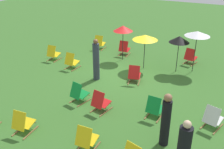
{
  "coord_description": "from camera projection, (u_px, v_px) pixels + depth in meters",
  "views": [
    {
      "loc": [
        -4.39,
        10.42,
        5.37
      ],
      "look_at": [
        0.0,
        1.2,
        0.5
      ],
      "focal_mm": 42.55,
      "sensor_mm": 36.0,
      "label": 1
    }
  ],
  "objects": [
    {
      "name": "ground_plane",
      "position": [
        123.0,
        74.0,
        12.51
      ],
      "size": [
        40.0,
        40.0,
        0.0
      ],
      "primitive_type": "plane",
      "color": "#386B28"
    },
    {
      "name": "deckchair_0",
      "position": [
        53.0,
        53.0,
        13.94
      ],
      "size": [
        0.49,
        0.77,
        0.83
      ],
      "rotation": [
        0.0,
        0.0,
        0.02
      ],
      "color": "olive",
      "rests_on": "ground"
    },
    {
      "name": "deckchair_2",
      "position": [
        190.0,
        57.0,
        13.49
      ],
      "size": [
        0.65,
        0.86,
        0.83
      ],
      "rotation": [
        0.0,
        0.0,
        -0.26
      ],
      "color": "olive",
      "rests_on": "ground"
    },
    {
      "name": "deckchair_3",
      "position": [
        155.0,
        108.0,
        9.19
      ],
      "size": [
        0.54,
        0.8,
        0.83
      ],
      "rotation": [
        0.0,
        0.0,
        -0.08
      ],
      "color": "olive",
      "rests_on": "ground"
    },
    {
      "name": "deckchair_4",
      "position": [
        72.0,
        61.0,
        12.95
      ],
      "size": [
        0.54,
        0.8,
        0.83
      ],
      "rotation": [
        0.0,
        0.0,
        -0.08
      ],
      "color": "olive",
      "rests_on": "ground"
    },
    {
      "name": "deckchair_5",
      "position": [
        124.0,
        49.0,
        14.6
      ],
      "size": [
        0.51,
        0.78,
        0.83
      ],
      "rotation": [
        0.0,
        0.0,
        0.04
      ],
      "color": "olive",
      "rests_on": "ground"
    },
    {
      "name": "deckchair_6",
      "position": [
        79.0,
        93.0,
        10.1
      ],
      "size": [
        0.64,
        0.85,
        0.83
      ],
      "rotation": [
        0.0,
        0.0,
        -0.24
      ],
      "color": "olive",
      "rests_on": "ground"
    },
    {
      "name": "deckchair_7",
      "position": [
        100.0,
        102.0,
        9.53
      ],
      "size": [
        0.62,
        0.84,
        0.83
      ],
      "rotation": [
        0.0,
        0.0,
        -0.2
      ],
      "color": "olive",
      "rests_on": "ground"
    },
    {
      "name": "deckchair_8",
      "position": [
        213.0,
        118.0,
        8.62
      ],
      "size": [
        0.68,
        0.87,
        0.83
      ],
      "rotation": [
        0.0,
        0.0,
        -0.3
      ],
      "color": "olive",
      "rests_on": "ground"
    },
    {
      "name": "deckchair_9",
      "position": [
        100.0,
        43.0,
        15.49
      ],
      "size": [
        0.52,
        0.79,
        0.83
      ],
      "rotation": [
        0.0,
        0.0,
        0.06
      ],
      "color": "olive",
      "rests_on": "ground"
    },
    {
      "name": "deckchair_11",
      "position": [
        86.0,
        139.0,
        7.69
      ],
      "size": [
        0.48,
        0.76,
        0.83
      ],
      "rotation": [
        0.0,
        0.0,
        0.0
      ],
      "color": "olive",
      "rests_on": "ground"
    },
    {
      "name": "deckchair_12",
      "position": [
        134.0,
        75.0,
        11.6
      ],
      "size": [
        0.62,
        0.84,
        0.83
      ],
      "rotation": [
        0.0,
        0.0,
        0.21
      ],
      "color": "olive",
      "rests_on": "ground"
    },
    {
      "name": "deckchair_14",
      "position": [
        23.0,
        123.0,
        8.39
      ],
      "size": [
        0.51,
        0.78,
        0.83
      ],
      "rotation": [
        0.0,
        0.0,
        0.05
      ],
      "color": "olive",
      "rests_on": "ground"
    },
    {
      "name": "umbrella_0",
      "position": [
        179.0,
        39.0,
        12.11
      ],
      "size": [
        0.94,
        0.94,
        1.76
      ],
      "color": "black",
      "rests_on": "ground"
    },
    {
      "name": "umbrella_1",
      "position": [
        123.0,
        28.0,
        13.44
      ],
      "size": [
        0.99,
        0.99,
        1.84
      ],
      "color": "black",
      "rests_on": "ground"
    },
    {
      "name": "umbrella_2",
      "position": [
        145.0,
        37.0,
        12.46
      ],
      "size": [
        1.2,
        1.2,
        1.7
      ],
      "color": "black",
      "rests_on": "ground"
    },
    {
      "name": "umbrella_3",
      "position": [
        197.0,
        34.0,
        12.0
      ],
      "size": [
        1.14,
        1.14,
        1.99
      ],
      "color": "black",
      "rests_on": "ground"
    },
    {
      "name": "person_0",
      "position": [
        166.0,
        121.0,
        7.71
      ],
      "size": [
        0.38,
        0.38,
        1.73
      ],
      "rotation": [
        0.0,
        0.0,
        1.1
      ],
      "color": "black",
      "rests_on": "ground"
    },
    {
      "name": "person_2",
      "position": [
        96.0,
        61.0,
        11.67
      ],
      "size": [
        0.38,
        0.38,
        1.88
      ],
      "rotation": [
        0.0,
        0.0,
        3.56
      ],
      "color": "#333847",
      "rests_on": "ground"
    }
  ]
}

